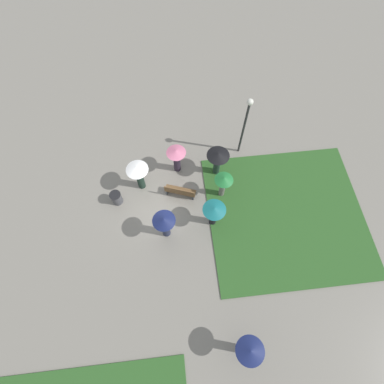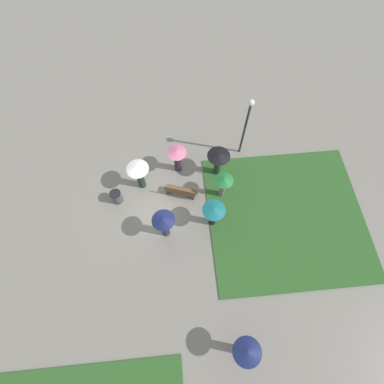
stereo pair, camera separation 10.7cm
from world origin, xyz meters
name	(u,v)px [view 1 (the left image)]	position (x,y,z in m)	size (l,w,h in m)	color
ground_plane	(157,199)	(0.00, 0.00, 0.00)	(90.00, 90.00, 0.00)	gray
lawn_patch_near	(286,215)	(-6.62, 1.63, 0.03)	(7.95, 7.50, 0.06)	#2D5B26
park_bench	(180,192)	(-1.27, -0.10, 0.46)	(1.67, 0.93, 0.90)	brown
lamp_post	(246,120)	(-4.87, -2.61, 2.67)	(0.32, 0.32, 4.11)	#2D2D30
trash_bin	(117,198)	(2.05, -0.13, 0.40)	(0.58, 0.58, 0.80)	#4C4C51
crowd_person_white	(138,173)	(0.74, -0.91, 1.35)	(1.13, 1.13, 1.95)	#1E3328
crowd_person_black	(218,159)	(-3.37, -1.33, 1.36)	(1.18, 1.18, 1.88)	#1E3328
crowd_person_green	(223,182)	(-3.45, 0.06, 1.34)	(0.94, 0.94, 1.84)	slate
crowd_person_teal	(214,212)	(-2.76, 1.58, 1.31)	(1.11, 1.11, 1.82)	black
crowd_person_navy	(165,224)	(-0.40, 1.91, 1.36)	(1.08, 1.08, 1.99)	#282D47
crowd_person_pink	(176,157)	(-1.26, -1.77, 1.25)	(1.02, 1.02, 1.84)	#2D2333
lone_walker_far_path	(249,351)	(-3.27, 7.48, 1.41)	(1.13, 1.13, 1.96)	#282D47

